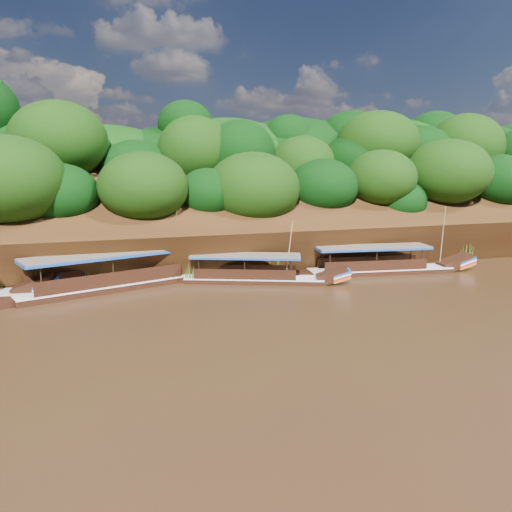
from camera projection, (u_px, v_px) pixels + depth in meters
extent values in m
plane|color=black|center=(314.00, 306.00, 31.94)|extent=(160.00, 160.00, 0.00)
cube|color=#321B0B|center=(241.00, 225.00, 46.25)|extent=(120.00, 16.12, 13.64)
cube|color=#321B0B|center=(215.00, 246.00, 56.18)|extent=(120.00, 24.00, 12.00)
ellipsoid|color=#093709|center=(179.00, 229.00, 43.42)|extent=(18.00, 8.00, 6.40)
ellipsoid|color=#093709|center=(221.00, 163.00, 51.77)|extent=(24.00, 11.00, 8.40)
ellipsoid|color=#093709|center=(463.00, 219.00, 52.45)|extent=(18.00, 8.00, 6.00)
ellipsoid|color=#093709|center=(489.00, 167.00, 61.66)|extent=(22.00, 10.00, 8.00)
cube|color=black|center=(380.00, 273.00, 41.76)|extent=(12.34, 3.85, 0.86)
cube|color=silver|center=(380.00, 269.00, 41.68)|extent=(12.35, 3.91, 0.10)
cube|color=black|center=(455.00, 263.00, 42.84)|extent=(3.07, 1.97, 1.66)
cube|color=#174399|center=(463.00, 259.00, 42.93)|extent=(1.72, 1.83, 0.61)
cube|color=red|center=(463.00, 263.00, 42.98)|extent=(1.72, 1.83, 0.61)
cube|color=brown|center=(372.00, 247.00, 41.22)|extent=(9.78, 3.78, 0.11)
cube|color=#174399|center=(372.00, 248.00, 41.24)|extent=(9.78, 3.78, 0.17)
cylinder|color=tan|center=(443.00, 235.00, 41.67)|extent=(1.21, 1.71, 5.07)
cube|color=black|center=(254.00, 282.00, 38.44)|extent=(10.57, 5.93, 0.80)
cube|color=silver|center=(254.00, 278.00, 38.38)|extent=(10.59, 5.98, 0.09)
cube|color=black|center=(333.00, 276.00, 37.91)|extent=(2.89, 2.33, 1.50)
cube|color=#174399|center=(342.00, 272.00, 37.82)|extent=(1.80, 1.91, 0.55)
cube|color=red|center=(341.00, 276.00, 37.87)|extent=(1.80, 1.91, 0.55)
cube|color=brown|center=(246.00, 255.00, 38.11)|extent=(8.55, 5.30, 0.11)
cube|color=#174399|center=(246.00, 256.00, 38.13)|extent=(8.55, 5.30, 0.16)
cylinder|color=tan|center=(289.00, 250.00, 37.27)|extent=(0.21, 0.96, 4.44)
cube|color=black|center=(120.00, 288.00, 36.59)|extent=(14.70, 7.00, 1.00)
cube|color=silver|center=(120.00, 282.00, 36.51)|extent=(14.72, 7.07, 0.11)
cube|color=black|center=(215.00, 265.00, 41.39)|extent=(3.86, 2.84, 1.97)
cube|color=#174399|center=(224.00, 260.00, 41.88)|extent=(2.31, 2.38, 0.74)
cube|color=red|center=(224.00, 264.00, 41.94)|extent=(2.31, 2.38, 0.74)
cube|color=brown|center=(106.00, 254.00, 35.58)|extent=(11.79, 6.33, 0.13)
cube|color=#174399|center=(106.00, 255.00, 35.60)|extent=(11.79, 6.33, 0.20)
cylinder|color=tan|center=(175.00, 234.00, 38.43)|extent=(1.14, 1.72, 6.06)
cube|color=black|center=(35.00, 287.00, 33.91)|extent=(3.03, 2.04, 1.71)
cube|color=#174399|center=(46.00, 282.00, 34.00)|extent=(1.68, 1.93, 0.62)
cube|color=red|center=(46.00, 287.00, 34.06)|extent=(1.68, 1.93, 0.62)
cone|color=#2C6A1A|center=(91.00, 279.00, 36.06)|extent=(1.50, 1.50, 1.63)
cone|color=#2C6A1A|center=(195.00, 272.00, 38.16)|extent=(1.50, 1.50, 1.64)
cone|color=#2C6A1A|center=(272.00, 264.00, 40.96)|extent=(1.50, 1.50, 1.88)
cone|color=#2C6A1A|center=(333.00, 258.00, 43.21)|extent=(1.50, 1.50, 2.02)
cone|color=#2C6A1A|center=(399.00, 256.00, 44.80)|extent=(1.50, 1.50, 1.79)
cone|color=#2C6A1A|center=(467.00, 251.00, 46.69)|extent=(1.50, 1.50, 2.01)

